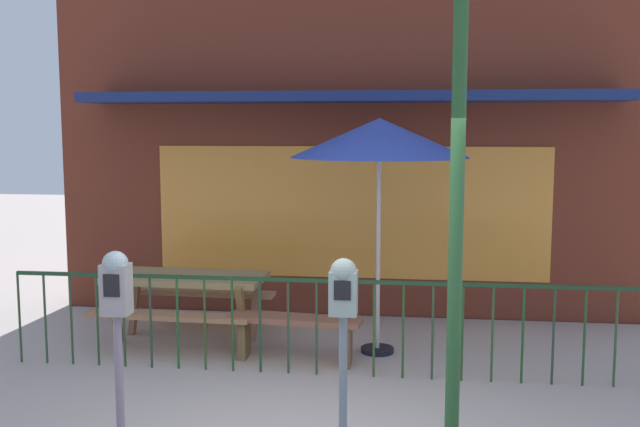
{
  "coord_description": "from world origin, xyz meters",
  "views": [
    {
      "loc": [
        0.74,
        -4.68,
        2.44
      ],
      "look_at": [
        -0.16,
        2.55,
        1.56
      ],
      "focal_mm": 40.29,
      "sensor_mm": 36.0,
      "label": 1
    }
  ],
  "objects_px": {
    "patio_umbrella": "(379,139)",
    "parking_meter_far": "(117,307)",
    "picnic_table_left": "(186,289)",
    "parking_meter_near": "(343,314)",
    "patio_bench": "(295,328)",
    "street_lamp": "(458,136)"
  },
  "relations": [
    {
      "from": "patio_umbrella",
      "to": "street_lamp",
      "type": "xyz_separation_m",
      "value": [
        0.64,
        -2.71,
        0.06
      ]
    },
    {
      "from": "parking_meter_far",
      "to": "parking_meter_near",
      "type": "bearing_deg",
      "value": 3.6
    },
    {
      "from": "parking_meter_near",
      "to": "parking_meter_far",
      "type": "height_order",
      "value": "parking_meter_far"
    },
    {
      "from": "parking_meter_near",
      "to": "patio_umbrella",
      "type": "bearing_deg",
      "value": 88.24
    },
    {
      "from": "patio_umbrella",
      "to": "parking_meter_far",
      "type": "bearing_deg",
      "value": -116.5
    },
    {
      "from": "picnic_table_left",
      "to": "parking_meter_near",
      "type": "xyz_separation_m",
      "value": [
        2.1,
        -3.24,
        0.63
      ]
    },
    {
      "from": "patio_bench",
      "to": "parking_meter_far",
      "type": "height_order",
      "value": "parking_meter_far"
    },
    {
      "from": "picnic_table_left",
      "to": "patio_umbrella",
      "type": "relative_size",
      "value": 0.73
    },
    {
      "from": "parking_meter_far",
      "to": "patio_bench",
      "type": "bearing_deg",
      "value": 74.95
    },
    {
      "from": "picnic_table_left",
      "to": "parking_meter_far",
      "type": "xyz_separation_m",
      "value": [
        0.6,
        -3.33,
        0.65
      ]
    },
    {
      "from": "patio_bench",
      "to": "parking_meter_far",
      "type": "xyz_separation_m",
      "value": [
        -0.75,
        -2.78,
        0.91
      ]
    },
    {
      "from": "picnic_table_left",
      "to": "parking_meter_near",
      "type": "distance_m",
      "value": 3.91
    },
    {
      "from": "parking_meter_near",
      "to": "parking_meter_far",
      "type": "distance_m",
      "value": 1.5
    },
    {
      "from": "picnic_table_left",
      "to": "patio_bench",
      "type": "bearing_deg",
      "value": -22.4
    },
    {
      "from": "patio_umbrella",
      "to": "patio_bench",
      "type": "relative_size",
      "value": 1.78
    },
    {
      "from": "parking_meter_far",
      "to": "street_lamp",
      "type": "distance_m",
      "value": 2.54
    },
    {
      "from": "patio_bench",
      "to": "parking_meter_near",
      "type": "relative_size",
      "value": 0.89
    },
    {
      "from": "patio_umbrella",
      "to": "parking_meter_near",
      "type": "distance_m",
      "value": 3.28
    },
    {
      "from": "parking_meter_far",
      "to": "picnic_table_left",
      "type": "bearing_deg",
      "value": 100.23
    },
    {
      "from": "parking_meter_near",
      "to": "patio_bench",
      "type": "bearing_deg",
      "value": 105.58
    },
    {
      "from": "picnic_table_left",
      "to": "parking_meter_far",
      "type": "distance_m",
      "value": 3.45
    },
    {
      "from": "picnic_table_left",
      "to": "parking_meter_far",
      "type": "height_order",
      "value": "parking_meter_far"
    }
  ]
}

